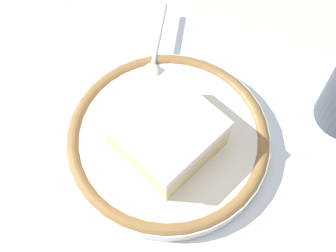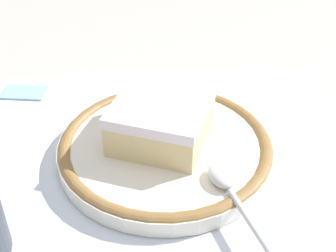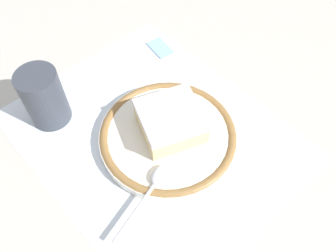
# 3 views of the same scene
# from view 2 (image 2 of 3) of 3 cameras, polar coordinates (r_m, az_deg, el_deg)

# --- Properties ---
(ground_plane) EXTENTS (2.40, 2.40, 0.00)m
(ground_plane) POSITION_cam_2_polar(r_m,az_deg,el_deg) (0.45, -2.58, -4.73)
(ground_plane) COLOR #B7B2A8
(placemat) EXTENTS (0.41, 0.33, 0.00)m
(placemat) POSITION_cam_2_polar(r_m,az_deg,el_deg) (0.45, -2.58, -4.66)
(placemat) COLOR silver
(placemat) RESTS_ON ground_plane
(plate) EXTENTS (0.20, 0.20, 0.02)m
(plate) POSITION_cam_2_polar(r_m,az_deg,el_deg) (0.45, 0.00, -2.64)
(plate) COLOR silver
(plate) RESTS_ON placemat
(cake_slice) EXTENTS (0.11, 0.11, 0.04)m
(cake_slice) POSITION_cam_2_polar(r_m,az_deg,el_deg) (0.44, -0.46, 0.73)
(cake_slice) COLOR beige
(cake_slice) RESTS_ON plate
(spoon) EXTENTS (0.05, 0.12, 0.01)m
(spoon) POSITION_cam_2_polar(r_m,az_deg,el_deg) (0.40, 7.75, -7.30)
(spoon) COLOR silver
(spoon) RESTS_ON plate
(sugar_packet) EXTENTS (0.05, 0.04, 0.01)m
(sugar_packet) POSITION_cam_2_polar(r_m,az_deg,el_deg) (0.57, -16.86, 4.14)
(sugar_packet) COLOR #8CB2E0
(sugar_packet) RESTS_ON placemat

